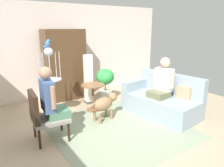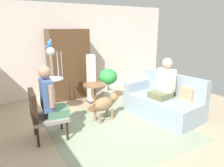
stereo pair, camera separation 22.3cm
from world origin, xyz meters
TOP-DOWN VIEW (x-y plane):
  - ground_plane at (0.00, 0.00)m, footprint 7.42×7.42m
  - back_wall at (0.00, 2.67)m, footprint 6.78×0.12m
  - area_rug at (0.01, -0.08)m, footprint 2.51×2.58m
  - couch at (1.30, -0.01)m, footprint 1.12×1.79m
  - armchair at (-1.36, 0.24)m, footprint 0.64×0.61m
  - person_on_couch at (1.26, -0.04)m, footprint 0.52×0.56m
  - person_on_armchair at (-1.20, 0.23)m, footprint 0.47×0.57m
  - round_end_table at (0.06, 1.03)m, footprint 0.56×0.56m
  - dog at (0.00, 0.41)m, footprint 0.79×0.38m
  - bird_cage_stand at (-0.87, 1.22)m, footprint 0.47×0.47m
  - parrot at (-0.88, 1.22)m, footprint 0.17×0.10m
  - potted_plant at (0.67, 1.45)m, footprint 0.48×0.48m
  - column_lamp at (0.21, 1.54)m, footprint 0.20×0.20m
  - armoire_cabinet at (-0.14, 2.26)m, footprint 1.08×0.56m

SIDE VIEW (x-z plane):
  - ground_plane at x=0.00m, z-range 0.00..0.00m
  - area_rug at x=0.01m, z-range 0.00..0.01m
  - couch at x=1.30m, z-range -0.14..0.77m
  - dog at x=0.00m, z-range 0.08..0.66m
  - round_end_table at x=0.06m, z-range 0.09..0.73m
  - armchair at x=-1.36m, z-range 0.06..0.98m
  - potted_plant at x=0.67m, z-range 0.11..1.00m
  - column_lamp at x=0.21m, z-range -0.01..1.28m
  - person_on_couch at x=1.26m, z-range 0.35..1.23m
  - person_on_armchair at x=-1.20m, z-range 0.33..1.25m
  - bird_cage_stand at x=-0.87m, z-range 0.11..1.67m
  - armoire_cabinet at x=-0.14m, z-range 0.00..1.91m
  - back_wall at x=0.00m, z-range 0.00..2.60m
  - parrot at x=-0.88m, z-range 1.55..1.72m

